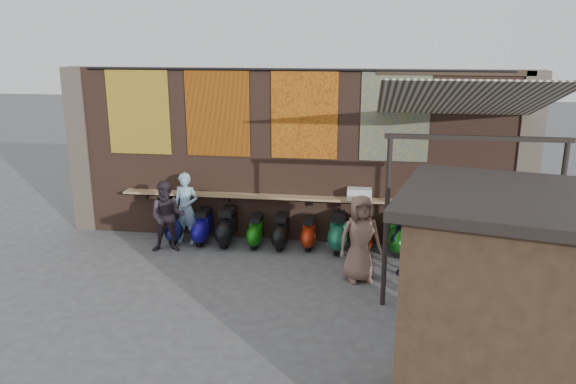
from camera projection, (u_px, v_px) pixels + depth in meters
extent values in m
plane|color=#474749|center=(274.00, 283.00, 11.02)|extent=(70.00, 70.00, 0.00)
cube|color=brown|center=(292.00, 156.00, 13.06)|extent=(10.00, 0.40, 4.00)
cube|color=#4C4238|center=(83.00, 150.00, 13.77)|extent=(0.50, 0.50, 4.00)
cube|color=#4C4238|center=(526.00, 163.00, 12.35)|extent=(0.50, 0.50, 4.00)
cube|color=#9E7A51|center=(290.00, 197.00, 12.95)|extent=(8.00, 0.32, 0.05)
cube|color=white|center=(359.00, 194.00, 12.66)|extent=(0.55, 0.30, 0.26)
cube|color=maroon|center=(138.00, 111.00, 13.08)|extent=(1.50, 0.02, 2.00)
cube|color=orange|center=(217.00, 113.00, 12.82)|extent=(1.50, 0.02, 2.00)
cube|color=#BF6517|center=(304.00, 115.00, 12.55)|extent=(1.50, 0.02, 2.00)
cube|color=navy|center=(395.00, 116.00, 12.27)|extent=(1.50, 0.02, 2.00)
cylinder|color=black|center=(291.00, 70.00, 12.32)|extent=(9.50, 0.06, 0.06)
imported|color=#8DB4CD|center=(186.00, 208.00, 13.03)|extent=(0.65, 0.46, 1.67)
imported|color=#342831|center=(168.00, 217.00, 12.50)|extent=(0.90, 0.77, 1.63)
imported|color=black|center=(412.00, 235.00, 11.14)|extent=(1.08, 0.97, 1.76)
imported|color=slate|center=(449.00, 261.00, 9.73)|extent=(1.25, 0.79, 1.85)
imported|color=#7A5A4E|center=(360.00, 239.00, 10.96)|extent=(0.99, 0.80, 1.75)
cube|color=black|center=(528.00, 328.00, 6.44)|extent=(3.06, 2.57, 2.90)
cube|color=black|center=(544.00, 202.00, 6.04)|extent=(3.45, 2.94, 0.12)
cube|color=gold|center=(532.00, 245.00, 7.19)|extent=(1.18, 0.32, 0.50)
cube|color=#473321|center=(523.00, 318.00, 7.47)|extent=(2.18, 0.61, 0.06)
cube|color=beige|center=(465.00, 99.00, 10.45)|extent=(3.20, 3.28, 0.97)
cube|color=#33261C|center=(455.00, 73.00, 11.86)|extent=(3.30, 0.08, 0.12)
cube|color=black|center=(478.00, 138.00, 9.15)|extent=(3.00, 0.08, 0.08)
cylinder|color=black|center=(386.00, 223.00, 9.74)|extent=(0.09, 0.09, 3.10)
cylinder|color=black|center=(556.00, 231.00, 9.36)|extent=(0.09, 0.09, 3.10)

